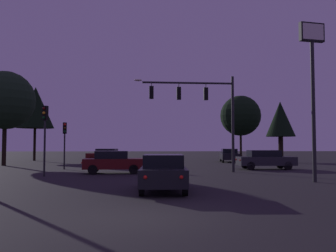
{
  "coord_description": "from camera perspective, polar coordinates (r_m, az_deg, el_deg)",
  "views": [
    {
      "loc": [
        0.03,
        -9.52,
        1.89
      ],
      "look_at": [
        1.74,
        16.09,
        3.28
      ],
      "focal_mm": 38.69,
      "sensor_mm": 36.0,
      "label": 1
    }
  ],
  "objects": [
    {
      "name": "ground_plane",
      "position": [
        34.07,
        -3.9,
        -6.26
      ],
      "size": [
        168.0,
        168.0,
        0.0
      ],
      "primitive_type": "plane",
      "color": "black",
      "rests_on": "ground"
    },
    {
      "name": "traffic_signal_mast_arm",
      "position": [
        25.97,
        5.23,
        3.58
      ],
      "size": [
        7.18,
        0.46,
        6.87
      ],
      "color": "#232326",
      "rests_on": "ground"
    },
    {
      "name": "traffic_light_corner_left",
      "position": [
        23.51,
        -18.84,
        -0.04
      ],
      "size": [
        0.36,
        0.38,
        4.34
      ],
      "color": "#232326",
      "rests_on": "ground"
    },
    {
      "name": "traffic_light_corner_right",
      "position": [
        29.99,
        -15.97,
        -1.5
      ],
      "size": [
        0.35,
        0.38,
        3.73
      ],
      "color": "#232326",
      "rests_on": "ground"
    },
    {
      "name": "car_nearside_lane",
      "position": [
        15.12,
        -0.74,
        -7.25
      ],
      "size": [
        2.06,
        4.42,
        1.52
      ],
      "color": "black",
      "rests_on": "ground"
    },
    {
      "name": "car_crossing_left",
      "position": [
        24.93,
        -8.65,
        -5.58
      ],
      "size": [
        4.19,
        2.01,
        1.52
      ],
      "color": "#4C0F0F",
      "rests_on": "ground"
    },
    {
      "name": "car_crossing_right",
      "position": [
        29.92,
        15.09,
        -5.08
      ],
      "size": [
        4.55,
        1.98,
        1.52
      ],
      "color": "#232328",
      "rests_on": "ground"
    },
    {
      "name": "car_far_lane",
      "position": [
        42.34,
        -9.76,
        -4.53
      ],
      "size": [
        4.44,
        2.64,
        1.52
      ],
      "color": "#4C0F0F",
      "rests_on": "ground"
    },
    {
      "name": "car_parked_lot",
      "position": [
        41.91,
        9.62,
        -4.54
      ],
      "size": [
        2.46,
        4.79,
        1.52
      ],
      "color": "black",
      "rests_on": "ground"
    },
    {
      "name": "store_sign_illuminated",
      "position": [
        20.66,
        21.8,
        8.63
      ],
      "size": [
        1.42,
        0.5,
        8.36
      ],
      "color": "#232326",
      "rests_on": "ground"
    },
    {
      "name": "tree_behind_sign",
      "position": [
        37.81,
        -24.26,
        3.7
      ],
      "size": [
        5.54,
        5.54,
        8.97
      ],
      "color": "black",
      "rests_on": "ground"
    },
    {
      "name": "tree_left_far",
      "position": [
        48.38,
        -20.18,
        2.74
      ],
      "size": [
        4.62,
        4.62,
        9.24
      ],
      "color": "black",
      "rests_on": "ground"
    },
    {
      "name": "tree_center_horizon",
      "position": [
        47.29,
        11.35,
        1.59
      ],
      "size": [
        5.16,
        5.16,
        8.29
      ],
      "color": "black",
      "rests_on": "ground"
    },
    {
      "name": "tree_right_cluster",
      "position": [
        41.48,
        17.28,
        0.98
      ],
      "size": [
        3.16,
        3.16,
        6.73
      ],
      "color": "black",
      "rests_on": "ground"
    }
  ]
}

